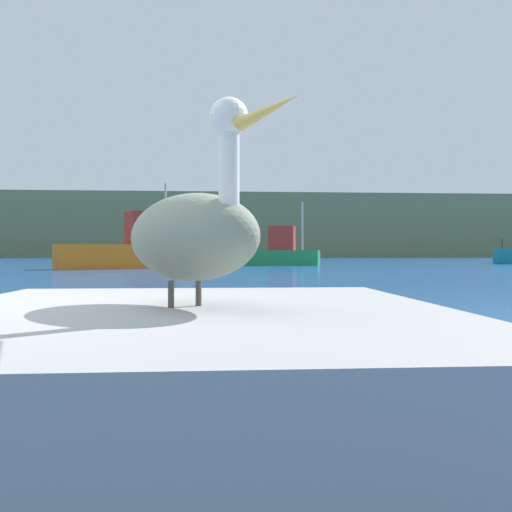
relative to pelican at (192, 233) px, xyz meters
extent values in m
cube|color=#6B7A51|center=(-1.45, 80.34, 3.79)|extent=(140.00, 10.37, 9.46)
cube|color=#989898|center=(-0.01, 0.02, -0.65)|extent=(2.49, 2.80, 0.58)
ellipsoid|color=gray|center=(-0.01, 0.02, -0.02)|extent=(0.89, 1.06, 0.42)
cylinder|color=white|center=(0.17, -0.27, 0.24)|extent=(0.09, 0.09, 0.40)
sphere|color=white|center=(0.17, -0.27, 0.49)|extent=(0.17, 0.17, 0.17)
cone|color=gold|center=(0.32, -0.51, 0.46)|extent=(0.26, 0.36, 0.09)
cylinder|color=#4C4742|center=(0.03, 0.10, -0.30)|extent=(0.03, 0.03, 0.13)
cylinder|color=#4C4742|center=(-0.10, 0.02, -0.30)|extent=(0.03, 0.03, 0.13)
cube|color=orange|center=(-4.37, 25.05, -0.34)|extent=(6.94, 4.77, 1.20)
cube|color=maroon|center=(-3.26, 25.62, 1.10)|extent=(2.74, 2.33, 1.68)
cylinder|color=#B2B2B2|center=(-2.54, 25.99, 1.87)|extent=(0.12, 0.12, 3.21)
cube|color=#1E8C4C|center=(3.95, 31.11, -0.48)|extent=(5.42, 3.00, 0.92)
cube|color=maroon|center=(4.22, 31.03, 0.73)|extent=(1.85, 1.70, 1.51)
cylinder|color=#B2B2B2|center=(5.44, 30.68, 1.49)|extent=(0.12, 0.12, 3.01)
cylinder|color=#3F382D|center=(20.05, 33.83, 0.45)|extent=(0.10, 0.10, 0.70)
camera|label=1|loc=(0.12, -2.62, -0.09)|focal=38.01mm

